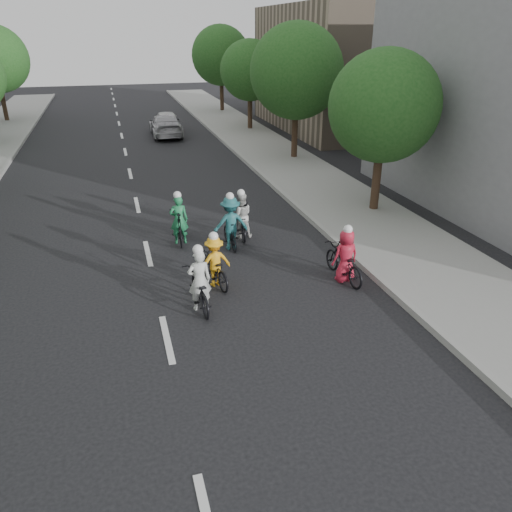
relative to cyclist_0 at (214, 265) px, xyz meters
name	(u,v)px	position (x,y,z in m)	size (l,w,h in m)	color
ground	(167,339)	(-1.62, -2.38, -0.58)	(120.00, 120.00, 0.00)	black
sidewalk_right	(320,187)	(6.38, 7.62, -0.50)	(4.00, 80.00, 0.15)	gray
curb_right	(279,191)	(4.43, 7.62, -0.49)	(0.18, 80.00, 0.18)	#999993
bldg_se	(351,68)	(14.38, 21.62, 3.42)	(10.00, 14.00, 8.00)	gray
tree_r_0	(384,107)	(7.18, 4.22, 3.38)	(4.00, 4.00, 5.97)	black
tree_r_1	(297,72)	(7.18, 13.22, 3.94)	(4.80, 4.80, 6.93)	black
tree_r_2	(250,70)	(7.18, 22.22, 3.38)	(4.00, 4.00, 5.97)	black
tree_r_3	(221,55)	(7.18, 31.22, 3.94)	(4.80, 4.80, 6.93)	black
cyclist_0	(214,265)	(0.00, 0.00, 0.00)	(1.00, 1.93, 1.58)	black
cyclist_1	(344,260)	(3.55, -0.76, 0.01)	(0.85, 1.98, 1.68)	black
cyclist_2	(179,224)	(-0.50, 3.27, 0.05)	(0.64, 1.86, 1.78)	black
cyclist_3	(230,226)	(1.01, 2.32, 0.17)	(1.15, 1.53, 1.89)	black
cyclist_4	(199,287)	(-0.62, -1.16, 0.00)	(0.72, 1.89, 1.76)	black
cyclist_5	(241,219)	(1.59, 3.22, 0.02)	(0.90, 2.01, 1.69)	black
follow_car_lead	(166,125)	(1.25, 21.70, 0.12)	(1.96, 4.83, 1.40)	#A9A8AD
follow_car_trail	(166,120)	(1.57, 24.07, 0.08)	(1.56, 3.87, 1.32)	white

